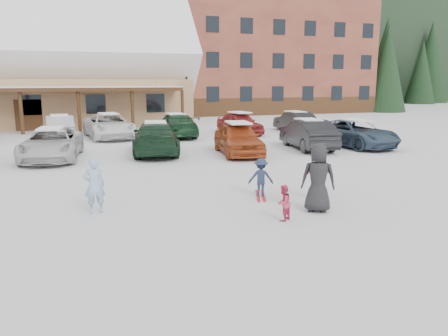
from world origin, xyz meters
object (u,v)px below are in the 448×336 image
object	(u,v)px
child_magenta	(318,177)
parked_car_13	(295,122)
adult_skier	(94,186)
child_navy	(261,177)
day_lodge	(4,75)
parked_car_10	(109,126)
lamp_post	(187,80)
parked_car_2	(52,144)
parked_car_5	(308,134)
bystander_dark	(318,178)
parked_car_11	(176,125)
parked_car_9	(60,127)
parked_car_6	(354,133)
parked_car_4	(238,138)
alpine_hotel	(239,35)
parked_car_3	(156,138)
parked_car_12	(240,123)
toddler_red	(283,203)

from	to	relation	value
child_magenta	parked_car_13	world-z (taller)	parked_car_13
adult_skier	child_navy	xyz separation A→B (m)	(4.85, 0.24, -0.17)
child_navy	day_lodge	bearing A→B (deg)	-48.98
parked_car_10	parked_car_13	bearing A→B (deg)	-9.40
lamp_post	child_magenta	xyz separation A→B (m)	(-1.91, -24.55, -2.91)
child_navy	parked_car_13	distance (m)	17.91
parked_car_10	parked_car_2	bearing A→B (deg)	-120.26
parked_car_13	parked_car_5	bearing A→B (deg)	66.90
adult_skier	bystander_dark	size ratio (longest dim) A/B	0.82
parked_car_11	parked_car_9	bearing A→B (deg)	-11.20
parked_car_13	lamp_post	bearing A→B (deg)	-55.73
parked_car_6	parked_car_9	bearing A→B (deg)	141.45
day_lodge	parked_car_5	size ratio (longest dim) A/B	6.29
parked_car_10	parked_car_13	size ratio (longest dim) A/B	1.29
parked_car_11	child_navy	bearing A→B (deg)	87.23
lamp_post	child_navy	size ratio (longest dim) A/B	5.44
parked_car_6	parked_car_4	bearing A→B (deg)	174.27
alpine_hotel	parked_car_6	distance (m)	30.11
parked_car_2	parked_car_3	bearing A→B (deg)	7.42
parked_car_3	parked_car_10	world-z (taller)	parked_car_3
parked_car_4	parked_car_11	world-z (taller)	parked_car_4
parked_car_3	parked_car_4	bearing A→B (deg)	168.21
child_navy	parked_car_3	bearing A→B (deg)	-59.84
child_magenta	parked_car_13	distance (m)	17.99
child_navy	parked_car_5	world-z (taller)	parked_car_5
parked_car_10	parked_car_12	xyz separation A→B (m)	(8.32, -0.73, -0.03)
child_magenta	alpine_hotel	bearing A→B (deg)	-89.25
parked_car_2	parked_car_4	bearing A→B (deg)	-2.91
day_lodge	parked_car_3	size ratio (longest dim) A/B	5.51
adult_skier	toddler_red	size ratio (longest dim) A/B	1.63
parked_car_5	parked_car_6	size ratio (longest dim) A/B	0.90
parked_car_12	parked_car_13	distance (m)	4.25
lamp_post	child_magenta	bearing A→B (deg)	-94.45
parked_car_2	parked_car_12	world-z (taller)	parked_car_12
parked_car_6	parked_car_9	world-z (taller)	same
child_magenta	bystander_dark	size ratio (longest dim) A/B	0.74
child_navy	bystander_dark	xyz separation A→B (m)	(0.82, -1.95, 0.34)
parked_car_13	parked_car_9	bearing A→B (deg)	-4.02
parked_car_3	parked_car_4	xyz separation A→B (m)	(3.70, -1.41, 0.00)
parked_car_4	parked_car_12	world-z (taller)	parked_car_4
toddler_red	parked_car_5	bearing A→B (deg)	-155.92
toddler_red	parked_car_5	world-z (taller)	parked_car_5
parked_car_6	child_navy	bearing A→B (deg)	-147.13
toddler_red	parked_car_4	size ratio (longest dim) A/B	0.20
parked_car_4	parked_car_10	size ratio (longest dim) A/B	0.83
toddler_red	parked_car_3	bearing A→B (deg)	-117.75
day_lodge	parked_car_9	size ratio (longest dim) A/B	6.72
day_lodge	parked_car_6	size ratio (longest dim) A/B	5.66
lamp_post	parked_car_4	world-z (taller)	lamp_post
day_lodge	lamp_post	size ratio (longest dim) A/B	4.57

